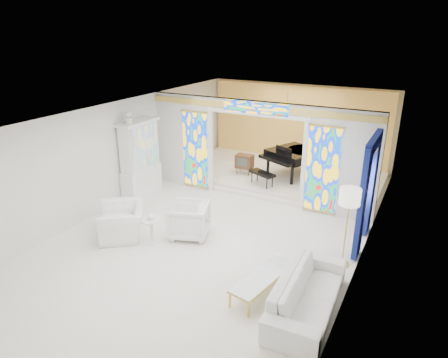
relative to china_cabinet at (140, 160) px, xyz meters
The scene contains 24 objects.
floor 3.47m from the china_cabinet, 10.50° to the right, with size 12.00×12.00×0.00m, color white.
ceiling 3.75m from the china_cabinet, 10.50° to the right, with size 7.00×12.00×0.02m, color white.
wall_back 6.30m from the china_cabinet, 59.24° to the left, with size 7.00×0.02×3.00m, color silver.
wall_front 7.35m from the china_cabinet, 64.01° to the right, with size 7.00×0.02×3.00m, color silver.
wall_left 0.74m from the china_cabinet, 115.42° to the right, with size 0.02×12.00×3.00m, color silver.
wall_right 6.75m from the china_cabinet, ahead, with size 0.02×12.00×3.00m, color silver.
partition_wall 3.54m from the china_cabinet, 23.50° to the left, with size 7.00×0.22×3.00m.
stained_glass_left 1.76m from the china_cabinet, 47.47° to the left, with size 0.90×0.04×2.40m, color gold.
stained_glass_right 5.41m from the china_cabinet, 13.85° to the left, with size 0.90×0.04×2.40m, color gold.
stained_glass_transom 3.84m from the china_cabinet, 21.91° to the left, with size 2.00×0.04×0.34m, color gold.
alcove_platform 4.88m from the china_cabinet, 47.45° to the left, with size 6.80×3.80×0.18m, color white.
gold_curtain_back 6.19m from the china_cabinet, 58.67° to the left, with size 6.70×0.10×2.90m, color gold.
chandelier 5.02m from the china_cabinet, 44.89° to the left, with size 0.48×0.48×0.30m, color gold.
blue_drapes 6.63m from the china_cabinet, ahead, with size 0.14×1.85×2.65m.
china_cabinet is the anchor object (origin of this frame).
armchair_left 2.71m from the china_cabinet, 62.25° to the right, with size 1.23×1.07×0.80m, color white.
armchair_right 3.18m from the china_cabinet, 29.36° to the right, with size 0.93×0.96×0.87m, color white.
sofa 6.86m from the china_cabinet, 25.11° to the right, with size 2.52×0.98×0.74m, color silver.
side_table 3.12m from the china_cabinet, 46.89° to the right, with size 0.65×0.65×0.62m.
vase 3.05m from the china_cabinet, 46.89° to the right, with size 0.18×0.18×0.19m, color white.
coffee_table 5.98m from the china_cabinet, 27.68° to the right, with size 0.85×1.79×0.38m.
floor_lamp 6.51m from the china_cabinet, ahead, with size 0.57×0.57×1.83m.
grand_piano 5.27m from the china_cabinet, 42.08° to the left, with size 2.45×2.86×1.10m.
tv_console 3.63m from the china_cabinet, 52.55° to the left, with size 0.59×0.41×0.67m.
Camera 1 is at (4.45, -8.40, 4.96)m, focal length 32.00 mm.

